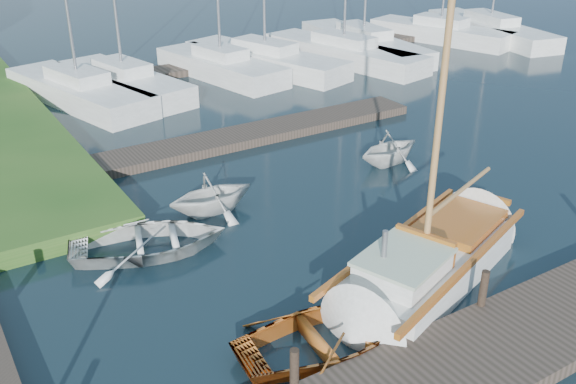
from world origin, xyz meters
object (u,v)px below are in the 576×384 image
marina_boat_3 (265,58)px  marina_boat_7 (490,28)px  dinghy (329,331)px  tender_b (211,191)px  mooring_post_1 (294,369)px  tender_d (390,145)px  mooring_post_2 (484,288)px  marina_boat_2 (221,64)px  marina_boat_0 (79,89)px  marina_boat_5 (363,42)px  tender_a (149,238)px  marina_boat_4 (343,51)px  marina_boat_1 (123,81)px  sailboat (431,263)px  marina_boat_6 (440,31)px

marina_boat_3 → marina_boat_7: size_ratio=1.06×
dinghy → tender_b: bearing=0.5°
mooring_post_1 → tender_d: size_ratio=0.34×
mooring_post_2 → marina_boat_2: 19.75m
marina_boat_0 → marina_boat_5: size_ratio=1.15×
marina_boat_2 → marina_boat_7: 17.17m
mooring_post_2 → marina_boat_2: marina_boat_2 is taller
tender_a → marina_boat_4: (15.02, 12.50, 0.18)m
dinghy → mooring_post_2: bearing=-99.2°
tender_a → marina_boat_2: size_ratio=0.31×
mooring_post_2 → marina_boat_1: size_ratio=0.08×
mooring_post_2 → marina_boat_4: 21.21m
mooring_post_1 → marina_boat_5: (16.96, 19.77, -0.14)m
sailboat → dinghy: 3.49m
tender_b → marina_boat_2: marina_boat_2 is taller
marina_boat_0 → dinghy: bearing=164.3°
mooring_post_1 → tender_a: bearing=92.6°
tender_d → marina_boat_5: 15.29m
marina_boat_2 → marina_boat_4: 6.48m
marina_boat_5 → marina_boat_6: (5.40, -0.18, 0.01)m
marina_boat_3 → marina_boat_4: marina_boat_4 is taller
mooring_post_2 → tender_a: (-4.77, 6.06, -0.32)m
marina_boat_2 → marina_boat_4: bearing=-108.2°
dinghy → marina_boat_6: 28.16m
tender_d → marina_boat_2: bearing=-5.8°
tender_a → marina_boat_4: 19.55m
mooring_post_2 → marina_boat_0: (-2.85, 18.85, -0.12)m
tender_b → marina_boat_3: size_ratio=0.21×
tender_a → marina_boat_7: marina_boat_7 is taller
marina_boat_2 → marina_boat_4: (6.43, -0.82, -0.02)m
tender_b → marina_boat_7: bearing=-64.3°
mooring_post_1 → marina_boat_7: 31.63m
tender_a → marina_boat_1: marina_boat_1 is taller
marina_boat_4 → marina_boat_3: bearing=66.2°
sailboat → tender_b: size_ratio=4.11×
mooring_post_1 → marina_boat_7: size_ratio=0.08×
tender_b → tender_d: tender_b is taller
marina_boat_0 → marina_boat_6: marina_boat_0 is taller
mooring_post_1 → marina_boat_6: marina_boat_6 is taller
marina_boat_2 → marina_boat_1: bearing=82.1°
tender_d → marina_boat_7: marina_boat_7 is taller
marina_boat_0 → marina_boat_3: marina_boat_0 is taller
marina_boat_0 → marina_boat_4: marina_boat_0 is taller
sailboat → marina_boat_0: size_ratio=0.82×
marina_boat_1 → marina_boat_6: size_ratio=0.92×
dinghy → marina_boat_4: marina_boat_4 is taller
marina_boat_2 → marina_boat_5: bearing=-98.3°
dinghy → marina_boat_6: size_ratio=0.33×
tender_a → marina_boat_3: size_ratio=0.33×
tender_d → marina_boat_1: bearing=15.9°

